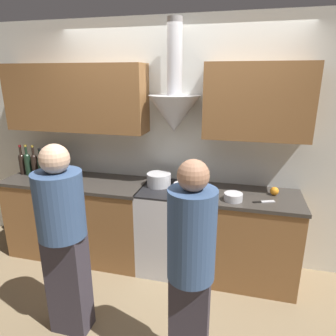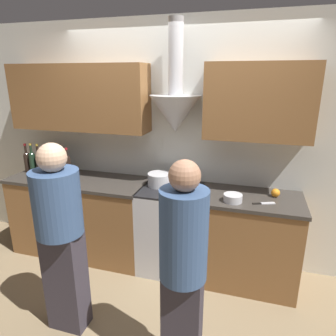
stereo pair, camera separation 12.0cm
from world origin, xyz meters
name	(u,v)px [view 2 (the right image)]	position (x,y,z in m)	size (l,w,h in m)	color
ground_plane	(162,282)	(0.00, 0.00, 0.00)	(12.00, 12.00, 0.00)	#847051
wall_back	(168,131)	(-0.10, 0.57, 1.47)	(8.40, 0.52, 2.60)	silver
counter_left	(82,215)	(-1.09, 0.30, 0.46)	(1.59, 0.62, 0.92)	brown
counter_right	(246,239)	(0.79, 0.30, 0.46)	(1.00, 0.62, 0.92)	brown
stove_range	(171,228)	(0.00, 0.30, 0.46)	(0.61, 0.60, 0.92)	silver
wine_bottle_0	(27,161)	(-1.79, 0.34, 1.06)	(0.07, 0.07, 0.35)	black
wine_bottle_1	(32,161)	(-1.71, 0.33, 1.06)	(0.07, 0.07, 0.36)	black
wine_bottle_2	(39,162)	(-1.62, 0.33, 1.06)	(0.07, 0.07, 0.36)	black
wine_bottle_3	(45,164)	(-1.52, 0.32, 1.05)	(0.08, 0.08, 0.33)	black
wine_bottle_4	(54,164)	(-1.41, 0.33, 1.05)	(0.08, 0.08, 0.32)	black
wine_bottle_5	(62,164)	(-1.31, 0.33, 1.06)	(0.07, 0.07, 0.36)	black
wine_bottle_6	(68,165)	(-1.22, 0.32, 1.06)	(0.07, 0.07, 0.34)	black
stock_pot	(160,179)	(-0.14, 0.35, 0.99)	(0.25, 0.25, 0.13)	silver
mixing_bowl	(184,187)	(0.14, 0.31, 0.95)	(0.21, 0.21, 0.06)	silver
orange_fruit	(276,193)	(1.02, 0.38, 0.96)	(0.08, 0.08, 0.08)	orange
saucepan	(233,198)	(0.64, 0.14, 0.95)	(0.17, 0.17, 0.07)	silver
chefs_knife	(264,203)	(0.92, 0.17, 0.92)	(0.20, 0.10, 0.01)	silver
person_foreground_left	(61,233)	(-0.59, -0.73, 0.87)	(0.36, 0.36, 1.58)	#38333D
person_foreground_right	(183,266)	(0.42, -0.88, 0.88)	(0.30, 0.30, 1.58)	#38333D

